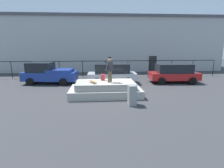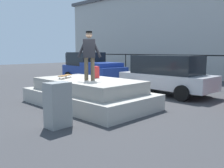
# 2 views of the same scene
# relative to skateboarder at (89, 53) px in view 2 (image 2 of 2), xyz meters

# --- Properties ---
(ground_plane) EXTENTS (60.00, 60.00, 0.00)m
(ground_plane) POSITION_rel_skateboarder_xyz_m (0.02, 0.61, -1.91)
(ground_plane) COLOR #38383A
(concrete_ledge) EXTENTS (4.80, 2.67, 0.95)m
(concrete_ledge) POSITION_rel_skateboarder_xyz_m (-0.29, 0.16, -1.48)
(concrete_ledge) COLOR #ADA89E
(concrete_ledge) RESTS_ON ground_plane
(skateboarder) EXTENTS (0.65, 0.67, 1.67)m
(skateboarder) POSITION_rel_skateboarder_xyz_m (0.00, 0.00, 0.00)
(skateboarder) COLOR brown
(skateboarder) RESTS_ON concrete_ledge
(skateboard) EXTENTS (0.55, 0.77, 0.12)m
(skateboard) POSITION_rel_skateboarder_xyz_m (-1.13, -0.23, -0.86)
(skateboard) COLOR brown
(skateboard) RESTS_ON concrete_ledge
(backpack) EXTENTS (0.29, 0.22, 0.44)m
(backpack) POSITION_rel_skateboarder_xyz_m (-0.45, 0.65, -0.74)
(backpack) COLOR red
(backpack) RESTS_ON concrete_ledge
(car_blue_pickup_near) EXTENTS (4.84, 2.49, 1.89)m
(car_blue_pickup_near) POSITION_rel_skateboarder_xyz_m (-5.20, 4.48, -0.97)
(car_blue_pickup_near) COLOR navy
(car_blue_pickup_near) RESTS_ON ground_plane
(car_silver_hatchback_mid) EXTENTS (4.32, 2.06, 1.77)m
(car_silver_hatchback_mid) POSITION_rel_skateboarder_xyz_m (0.47, 4.11, -0.98)
(car_silver_hatchback_mid) COLOR #B7B7BC
(car_silver_hatchback_mid) RESTS_ON ground_plane
(utility_box) EXTENTS (0.46, 0.61, 1.17)m
(utility_box) POSITION_rel_skateboarder_xyz_m (1.15, -2.03, -1.33)
(utility_box) COLOR gray
(utility_box) RESTS_ON ground_plane
(fence_row) EXTENTS (24.06, 0.06, 1.78)m
(fence_row) POSITION_rel_skateboarder_xyz_m (0.02, 7.25, -0.64)
(fence_row) COLOR black
(fence_row) RESTS_ON ground_plane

